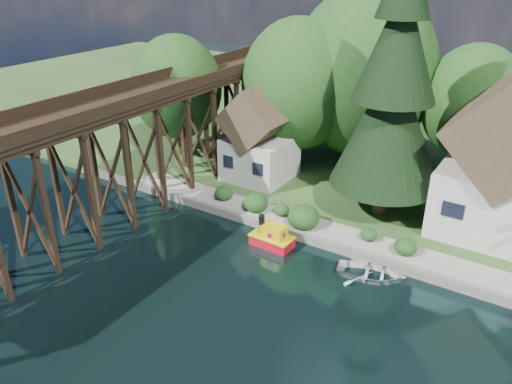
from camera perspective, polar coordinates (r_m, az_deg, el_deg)
ground at (r=26.82m, az=3.90°, el=-15.23°), size 140.00×140.00×0.00m
bank at (r=55.57m, az=21.32°, el=5.79°), size 140.00×52.00×0.50m
seawall at (r=31.63m, az=17.58°, el=-8.69°), size 60.00×0.40×0.62m
promenade at (r=32.32m, az=21.70°, el=-8.13°), size 50.00×2.60×0.06m
trestle_bridge at (r=36.47m, az=-14.23°, el=5.36°), size 4.12×44.18×9.30m
house_left at (r=36.24m, az=26.74°, el=2.84°), size 7.64×8.64×11.02m
shed at (r=40.73m, az=0.45°, el=6.03°), size 5.09×5.40×7.85m
bg_trees at (r=41.40m, az=20.17°, el=9.81°), size 49.90×13.30×10.57m
shrubs at (r=34.69m, az=4.77°, el=-2.44°), size 15.76×2.47×1.70m
conifer at (r=34.36m, az=15.43°, el=11.13°), size 7.53×7.53×18.53m
tugboat at (r=32.94m, az=1.90°, el=-5.23°), size 2.89×1.65×2.06m
boat_white_a at (r=30.81m, az=13.04°, el=-8.81°), size 4.64×3.78×0.84m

